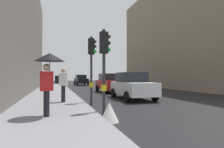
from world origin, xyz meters
The scene contains 12 objects.
ground_plane centered at (0.00, 0.00, 0.00)m, with size 120.00×120.00×0.00m, color black.
sidewalk_kerb centered at (-7.33, 6.00, 0.08)m, with size 3.37×40.00×0.16m, color gray.
building_facade_right centered at (11.64, 10.85, 6.91)m, with size 12.00×28.74×13.82m, color gray.
traffic_light_near_right centered at (-5.32, 2.34, 2.48)m, with size 0.45×0.34×3.59m.
traffic_light_near_left centered at (-5.32, -0.27, 2.30)m, with size 0.44×0.25×3.34m.
car_red_sedan centered at (-2.16, 9.67, 0.88)m, with size 2.15×4.27×1.76m.
car_green_estate centered at (2.24, 26.32, 0.88)m, with size 2.04×4.21×1.76m.
car_dark_suv centered at (-2.85, 24.83, 0.88)m, with size 2.18×4.28×1.76m.
car_white_compact centered at (-2.26, 4.15, 0.88)m, with size 2.06×4.22×1.76m.
pedestrian_with_umbrella centered at (-7.37, -0.63, 1.84)m, with size 1.00×1.00×2.14m.
pedestrian_with_black_backpack centered at (-6.79, 2.77, 1.16)m, with size 0.65×0.43×1.77m.
warning_sign_triangle centered at (-5.45, -1.40, 0.33)m, with size 0.64×0.64×0.65m, color silver.
Camera 1 is at (-7.18, -7.37, 1.50)m, focal length 30.16 mm.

